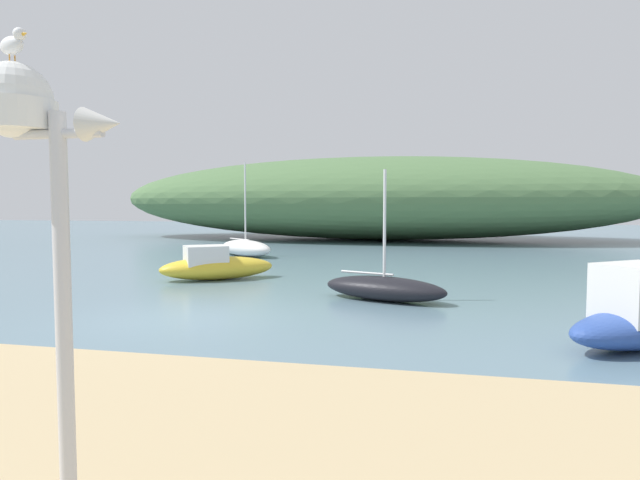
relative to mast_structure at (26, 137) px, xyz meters
The scene contains 7 objects.
ground_plane 8.82m from the mast_structure, 108.70° to the left, with size 120.00×120.00×0.00m, color slate.
distant_hill 36.13m from the mast_structure, 92.95° to the left, with size 38.19×13.82×5.81m, color #517547.
mast_structure is the anchor object (origin of this frame).
seagull_on_radar 0.68m from the mast_structure, behind, with size 0.32×0.18×0.23m.
sailboat_west_reach 11.53m from the mast_structure, 82.82° to the left, with size 3.64×2.23×3.45m.
sailboat_centre_water 23.02m from the mast_structure, 106.52° to the left, with size 3.84×3.41×4.51m.
motorboat_outer_mooring 14.86m from the mast_structure, 108.30° to the left, with size 3.90×3.33×1.15m.
Camera 1 is at (5.65, -11.35, 2.58)m, focal length 31.31 mm.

